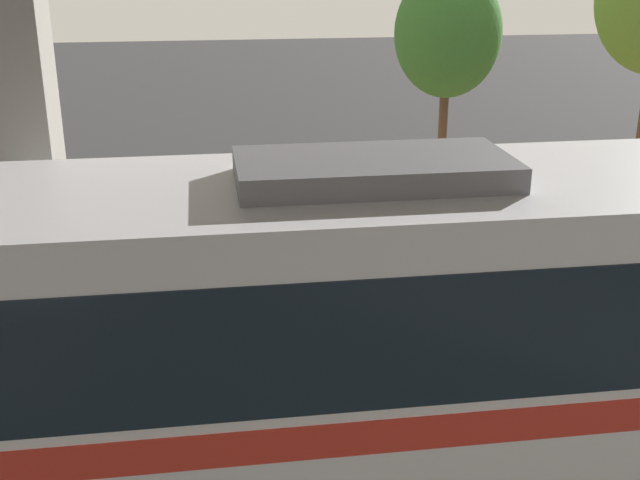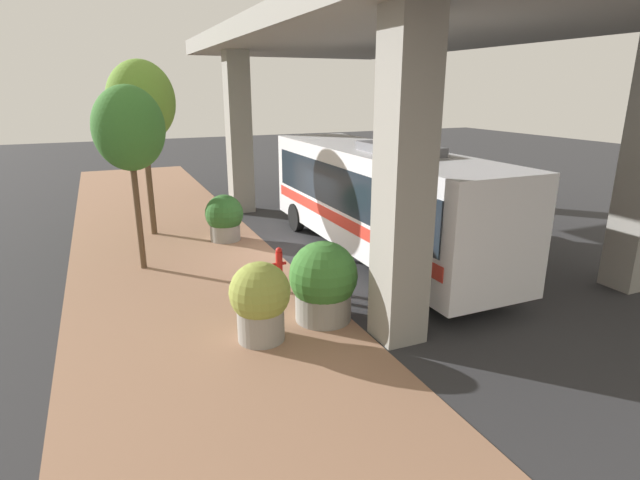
% 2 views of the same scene
% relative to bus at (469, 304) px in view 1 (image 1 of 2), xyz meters
% --- Properties ---
extents(ground_plane, '(80.00, 80.00, 0.00)m').
position_rel_bus_xyz_m(ground_plane, '(-2.73, 1.36, -1.92)').
color(ground_plane, '#2D2D30').
rests_on(ground_plane, ground).
extents(sidewalk_strip, '(6.00, 40.00, 0.02)m').
position_rel_bus_xyz_m(sidewalk_strip, '(-5.73, 1.36, -1.91)').
color(sidewalk_strip, '#936B51').
rests_on(sidewalk_strip, ground).
extents(bus, '(2.72, 10.53, 3.53)m').
position_rel_bus_xyz_m(bus, '(0.00, 0.00, 0.00)').
color(bus, silver).
rests_on(bus, ground).
extents(fire_hydrant, '(0.38, 0.18, 1.03)m').
position_rel_bus_xyz_m(fire_hydrant, '(-3.52, -1.04, -1.39)').
color(fire_hydrant, red).
rests_on(fire_hydrant, ground).
extents(planter_front, '(1.24, 1.24, 1.69)m').
position_rel_bus_xyz_m(planter_front, '(-4.86, -3.77, -1.03)').
color(planter_front, gray).
rests_on(planter_front, ground).
extents(planter_middle, '(1.28, 1.28, 1.59)m').
position_rel_bus_xyz_m(planter_middle, '(-3.89, 3.49, -1.12)').
color(planter_middle, gray).
rests_on(planter_middle, ground).
extents(planter_back, '(1.52, 1.52, 1.82)m').
position_rel_bus_xyz_m(planter_back, '(-3.30, -3.42, -1.02)').
color(planter_back, gray).
rests_on(planter_back, ground).
extents(street_tree_near, '(1.89, 1.89, 5.10)m').
position_rel_bus_xyz_m(street_tree_near, '(-6.71, 1.71, 2.03)').
color(street_tree_near, brown).
rests_on(street_tree_near, ground).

